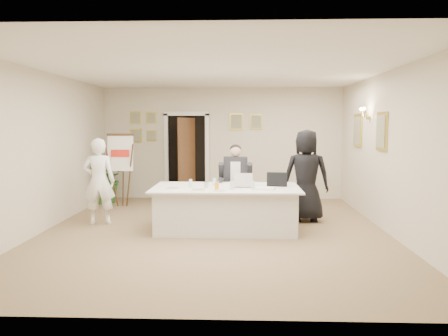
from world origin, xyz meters
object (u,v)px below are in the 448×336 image
conference_table (226,208)px  oj_glass (217,186)px  seated_man (235,181)px  laptop_bag (277,179)px  laptop (243,179)px  paper_stack (265,189)px  standing_woman (306,176)px  steel_jug (206,185)px  flip_chart (121,174)px  standing_man (99,181)px  potted_palm (105,177)px

conference_table → oj_glass: size_ratio=19.86×
seated_man → laptop_bag: 1.13m
laptop → paper_stack: (0.37, -0.30, -0.12)m
standing_woman → paper_stack: bearing=59.6°
paper_stack → oj_glass: 0.83m
laptop → steel_jug: bearing=-166.4°
seated_man → paper_stack: bearing=-81.3°
flip_chart → standing_woman: standing_woman is taller
oj_glass → standing_man: bearing=160.7°
flip_chart → laptop: flip_chart is taller
conference_table → flip_chart: (-2.45, 2.13, 0.37)m
laptop → standing_man: bearing=170.4°
standing_woman → paper_stack: (-0.85, -1.07, -0.10)m
standing_man → oj_glass: size_ratio=12.49×
paper_stack → laptop: bearing=141.1°
laptop → steel_jug: laptop is taller
flip_chart → conference_table: bearing=-41.0°
seated_man → standing_man: 2.62m
flip_chart → paper_stack: 3.94m
steel_jug → standing_man: bearing=165.1°
steel_jug → paper_stack: bearing=-7.1°
standing_man → oj_glass: (2.26, -0.79, 0.03)m
seated_man → laptop_bag: bearing=-62.2°
potted_palm → laptop_bag: (3.91, -2.57, 0.29)m
seated_man → steel_jug: bearing=-128.3°
paper_stack → standing_man: bearing=167.7°
oj_glass → steel_jug: 0.31m
conference_table → paper_stack: bearing=-22.3°
standing_woman → laptop_bag: 0.92m
seated_man → laptop: 0.96m
seated_man → oj_glass: (-0.30, -1.35, 0.09)m
laptop → paper_stack: 0.50m
laptop_bag → paper_stack: (-0.23, -0.40, -0.11)m
conference_table → oj_glass: (-0.14, -0.40, 0.45)m
steel_jug → laptop: bearing=15.3°
standing_man → standing_woman: size_ratio=0.91×
standing_woman → laptop_bag: bearing=55.5°
seated_man → standing_woman: standing_woman is taller
potted_palm → steel_jug: (2.66, -2.84, 0.22)m
potted_palm → paper_stack: 4.73m
flip_chart → steel_jug: 3.10m
conference_table → laptop: laptop is taller
laptop → oj_glass: size_ratio=2.69×
paper_stack → oj_glass: size_ratio=2.37×
standing_man → oj_glass: standing_man is taller
flip_chart → standing_woman: (3.97, -1.33, 0.13)m
paper_stack → oj_glass: oj_glass is taller
paper_stack → oj_glass: bearing=-171.7°
seated_man → laptop_bag: size_ratio=4.22×
potted_palm → oj_glass: bearing=-47.2°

